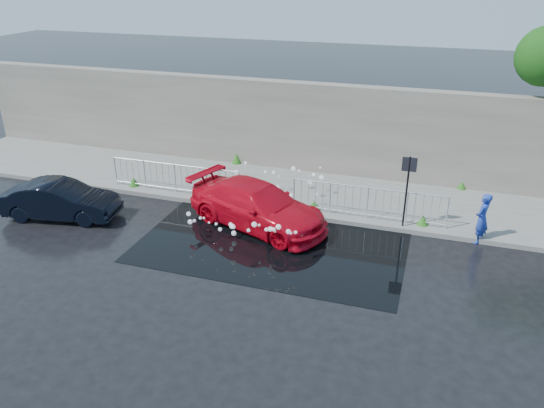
{
  "coord_description": "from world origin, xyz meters",
  "views": [
    {
      "loc": [
        4.88,
        -12.62,
        7.87
      ],
      "look_at": [
        0.26,
        1.65,
        1.0
      ],
      "focal_mm": 35.0,
      "sensor_mm": 36.0,
      "label": 1
    }
  ],
  "objects": [
    {
      "name": "ground",
      "position": [
        0.0,
        0.0,
        0.0
      ],
      "size": [
        90.0,
        90.0,
        0.0
      ],
      "primitive_type": "plane",
      "color": "black",
      "rests_on": "ground"
    },
    {
      "name": "pavement",
      "position": [
        0.0,
        5.0,
        0.07
      ],
      "size": [
        30.0,
        4.0,
        0.15
      ],
      "primitive_type": "cube",
      "color": "#61615D",
      "rests_on": "ground"
    },
    {
      "name": "curb",
      "position": [
        0.0,
        3.0,
        0.08
      ],
      "size": [
        30.0,
        0.25,
        0.16
      ],
      "primitive_type": "cube",
      "color": "#61615D",
      "rests_on": "ground"
    },
    {
      "name": "retaining_wall",
      "position": [
        0.0,
        7.2,
        1.9
      ],
      "size": [
        30.0,
        0.6,
        3.5
      ],
      "primitive_type": "cube",
      "color": "#636053",
      "rests_on": "pavement"
    },
    {
      "name": "puddle",
      "position": [
        0.5,
        1.0,
        0.01
      ],
      "size": [
        8.0,
        5.0,
        0.01
      ],
      "primitive_type": "cube",
      "color": "black",
      "rests_on": "ground"
    },
    {
      "name": "sign_post",
      "position": [
        4.2,
        3.1,
        1.72
      ],
      "size": [
        0.45,
        0.06,
        2.5
      ],
      "color": "black",
      "rests_on": "ground"
    },
    {
      "name": "railing_left",
      "position": [
        -4.0,
        3.35,
        0.74
      ],
      "size": [
        5.05,
        0.05,
        1.1
      ],
      "color": "silver",
      "rests_on": "pavement"
    },
    {
      "name": "railing_right",
      "position": [
        3.0,
        3.35,
        0.74
      ],
      "size": [
        5.05,
        0.05,
        1.1
      ],
      "color": "silver",
      "rests_on": "pavement"
    },
    {
      "name": "weeds",
      "position": [
        -0.41,
        4.57,
        0.32
      ],
      "size": [
        12.17,
        3.93,
        0.42
      ],
      "color": "#1D5516",
      "rests_on": "pavement"
    },
    {
      "name": "water_spray",
      "position": [
        -0.33,
        2.51,
        0.67
      ],
      "size": [
        3.71,
        5.22,
        1.03
      ],
      "color": "white",
      "rests_on": "ground"
    },
    {
      "name": "red_car",
      "position": [
        -0.34,
        2.0,
        0.71
      ],
      "size": [
        5.24,
        3.49,
        1.41
      ],
      "primitive_type": "imported",
      "rotation": [
        0.0,
        0.0,
        1.23
      ],
      "color": "red",
      "rests_on": "ground"
    },
    {
      "name": "dark_car",
      "position": [
        -6.79,
        0.53,
        0.63
      ],
      "size": [
        4.0,
        1.98,
        1.26
      ],
      "primitive_type": "imported",
      "rotation": [
        0.0,
        0.0,
        1.75
      ],
      "color": "black",
      "rests_on": "ground"
    },
    {
      "name": "person",
      "position": [
        6.5,
        3.0,
        0.81
      ],
      "size": [
        0.59,
        0.7,
        1.62
      ],
      "primitive_type": "imported",
      "rotation": [
        0.0,
        0.0,
        -1.99
      ],
      "color": "#213AA5",
      "rests_on": "ground"
    }
  ]
}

